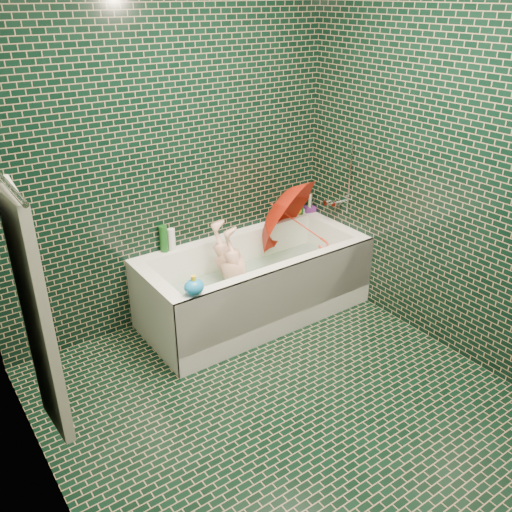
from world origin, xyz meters
TOP-DOWN VIEW (x-y plane):
  - floor at (0.00, 0.00)m, footprint 2.80×2.80m
  - wall_back at (0.00, 1.40)m, footprint 2.80×0.00m
  - wall_left at (-1.30, 0.00)m, footprint 0.00×2.80m
  - wall_right at (1.30, 0.00)m, footprint 0.00×2.80m
  - bathtub at (0.45, 1.01)m, footprint 1.70×0.75m
  - bath_mat at (0.45, 1.02)m, footprint 1.35×0.47m
  - water at (0.45, 1.02)m, footprint 1.48×0.53m
  - towel_rail at (-1.25, 0.25)m, footprint 0.02×0.58m
  - towel at (-1.24, 0.24)m, footprint 0.08×0.44m
  - faucet at (1.26, 1.02)m, footprint 0.18×0.19m
  - child at (0.32, 1.07)m, footprint 0.99×0.42m
  - umbrella at (0.90, 1.05)m, footprint 0.97×0.97m
  - soap_bottle_a at (1.18, 1.36)m, footprint 0.11×0.11m
  - soap_bottle_b at (1.25, 1.33)m, footprint 0.11×0.12m
  - soap_bottle_c at (1.12, 1.36)m, footprint 0.17×0.17m
  - bottle_right_tall at (1.16, 1.37)m, footprint 0.06×0.06m
  - bottle_right_pump at (1.25, 1.35)m, footprint 0.06×0.06m
  - bottle_left_tall at (-0.11, 1.37)m, footprint 0.08×0.08m
  - bottle_left_short at (-0.05, 1.35)m, footprint 0.07×0.07m
  - rubber_duck at (1.12, 1.36)m, footprint 0.12×0.08m
  - bath_toy at (-0.24, 0.70)m, footprint 0.16×0.15m

SIDE VIEW (x-z plane):
  - floor at x=0.00m, z-range 0.00..0.00m
  - bath_mat at x=0.45m, z-range 0.15..0.16m
  - bathtub at x=0.45m, z-range -0.06..0.49m
  - water at x=0.45m, z-range 0.30..0.30m
  - child at x=0.32m, z-range 0.09..0.53m
  - soap_bottle_a at x=1.18m, z-range 0.42..0.68m
  - soap_bottle_b at x=1.25m, z-range 0.45..0.65m
  - soap_bottle_c at x=1.12m, z-range 0.46..0.64m
  - rubber_duck at x=1.12m, z-range 0.55..0.64m
  - bath_toy at x=-0.24m, z-range 0.54..0.67m
  - umbrella at x=0.90m, z-range 0.12..1.13m
  - bottle_left_short at x=-0.05m, z-range 0.55..0.72m
  - bottle_right_pump at x=1.25m, z-range 0.55..0.72m
  - bottle_left_tall at x=-0.11m, z-range 0.55..0.75m
  - bottle_right_tall at x=1.16m, z-range 0.55..0.77m
  - faucet at x=1.26m, z-range 0.50..1.05m
  - towel at x=-1.24m, z-range 0.47..1.59m
  - wall_back at x=0.00m, z-range -0.15..2.65m
  - wall_left at x=-1.30m, z-range -0.15..2.65m
  - wall_right at x=1.30m, z-range -0.15..2.65m
  - towel_rail at x=-1.25m, z-range 1.59..1.61m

